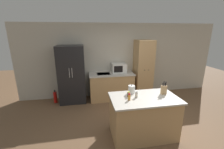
{
  "coord_description": "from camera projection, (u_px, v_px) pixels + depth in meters",
  "views": [
    {
      "loc": [
        -1.29,
        -2.92,
        2.33
      ],
      "look_at": [
        -0.5,
        1.4,
        1.05
      ],
      "focal_mm": 24.0,
      "sensor_mm": 36.0,
      "label": 1
    }
  ],
  "objects": [
    {
      "name": "spice_bottle_amber_oil",
      "position": [
        129.0,
        97.0,
        3.1
      ],
      "size": [
        0.05,
        0.05,
        0.14
      ],
      "color": "orange",
      "rests_on": "kitchen_island"
    },
    {
      "name": "knife_block",
      "position": [
        164.0,
        90.0,
        3.38
      ],
      "size": [
        0.12,
        0.07,
        0.31
      ],
      "color": "tan",
      "rests_on": "kitchen_island"
    },
    {
      "name": "refrigerator",
      "position": [
        72.0,
        75.0,
        4.93
      ],
      "size": [
        0.85,
        0.68,
        1.9
      ],
      "color": "black",
      "rests_on": "ground_plane"
    },
    {
      "name": "wall_back",
      "position": [
        121.0,
        60.0,
        5.47
      ],
      "size": [
        7.2,
        0.06,
        2.6
      ],
      "color": "beige",
      "rests_on": "ground_plane"
    },
    {
      "name": "kitchen_island",
      "position": [
        143.0,
        116.0,
        3.38
      ],
      "size": [
        1.47,
        0.87,
        0.95
      ],
      "color": "tan",
      "rests_on": "ground_plane"
    },
    {
      "name": "kettle",
      "position": [
        132.0,
        89.0,
        3.43
      ],
      "size": [
        0.15,
        0.15,
        0.21
      ],
      "color": "white",
      "rests_on": "kitchen_island"
    },
    {
      "name": "microwave",
      "position": [
        119.0,
        68.0,
        5.27
      ],
      "size": [
        0.5,
        0.4,
        0.31
      ],
      "color": "white",
      "rests_on": "back_counter"
    },
    {
      "name": "spice_bottle_tall_dark",
      "position": [
        136.0,
        94.0,
        3.23
      ],
      "size": [
        0.06,
        0.06,
        0.14
      ],
      "color": "beige",
      "rests_on": "kitchen_island"
    },
    {
      "name": "fire_extinguisher",
      "position": [
        55.0,
        97.0,
        5.02
      ],
      "size": [
        0.11,
        0.11,
        0.45
      ],
      "color": "red",
      "rests_on": "ground_plane"
    },
    {
      "name": "ground_plane",
      "position": [
        143.0,
        131.0,
        3.63
      ],
      "size": [
        14.0,
        14.0,
        0.0
      ],
      "primitive_type": "plane",
      "color": "brown"
    },
    {
      "name": "spice_bottle_short_red",
      "position": [
        129.0,
        94.0,
        3.26
      ],
      "size": [
        0.06,
        0.06,
        0.12
      ],
      "color": "#563319",
      "rests_on": "kitchen_island"
    },
    {
      "name": "pantry_cabinet",
      "position": [
        143.0,
        69.0,
        5.36
      ],
      "size": [
        0.59,
        0.63,
        2.04
      ],
      "color": "tan",
      "rests_on": "ground_plane"
    },
    {
      "name": "back_counter",
      "position": [
        111.0,
        86.0,
        5.28
      ],
      "size": [
        1.53,
        0.72,
        0.93
      ],
      "color": "tan",
      "rests_on": "ground_plane"
    }
  ]
}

